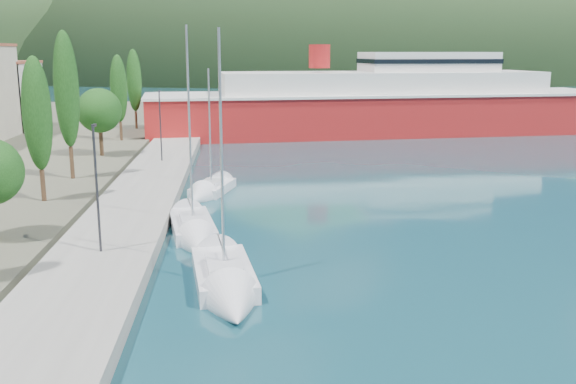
{
  "coord_description": "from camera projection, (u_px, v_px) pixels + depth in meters",
  "views": [
    {
      "loc": [
        -2.42,
        -16.14,
        10.15
      ],
      "look_at": [
        0.0,
        14.0,
        3.5
      ],
      "focal_mm": 40.0,
      "sensor_mm": 36.0,
      "label": 1
    }
  ],
  "objects": [
    {
      "name": "ferry",
      "position": [
        383.0,
        105.0,
        80.36
      ],
      "size": [
        59.04,
        18.0,
        11.54
      ],
      "color": "#AC1B1A",
      "rests_on": "ground"
    },
    {
      "name": "ground",
      "position": [
        248.0,
        101.0,
        134.9
      ],
      "size": [
        1400.0,
        1400.0,
        0.0
      ],
      "primitive_type": "plane",
      "color": "#15434E"
    },
    {
      "name": "quay",
      "position": [
        139.0,
        201.0,
        42.6
      ],
      "size": [
        5.0,
        88.0,
        0.8
      ],
      "primitive_type": "cube",
      "color": "gray",
      "rests_on": "ground"
    },
    {
      "name": "lamp_posts",
      "position": [
        103.0,
        178.0,
        31.35
      ],
      "size": [
        0.15,
        48.51,
        6.06
      ],
      "color": "#2D2D33",
      "rests_on": "quay"
    },
    {
      "name": "tree_row",
      "position": [
        67.0,
        112.0,
        47.31
      ],
      "size": [
        4.06,
        65.54,
        10.98
      ],
      "color": "#47301E",
      "rests_on": "land_strip"
    },
    {
      "name": "sailboat_mid",
      "position": [
        196.0,
        236.0,
        34.93
      ],
      "size": [
        3.61,
        8.89,
        12.43
      ],
      "color": "silver",
      "rests_on": "ground"
    },
    {
      "name": "sailboat_near",
      "position": [
        228.0,
        291.0,
        26.85
      ],
      "size": [
        3.48,
        8.65,
        12.09
      ],
      "color": "silver",
      "rests_on": "ground"
    },
    {
      "name": "sailboat_far",
      "position": [
        205.0,
        193.0,
        45.58
      ],
      "size": [
        3.98,
        7.01,
        9.81
      ],
      "color": "silver",
      "rests_on": "ground"
    }
  ]
}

